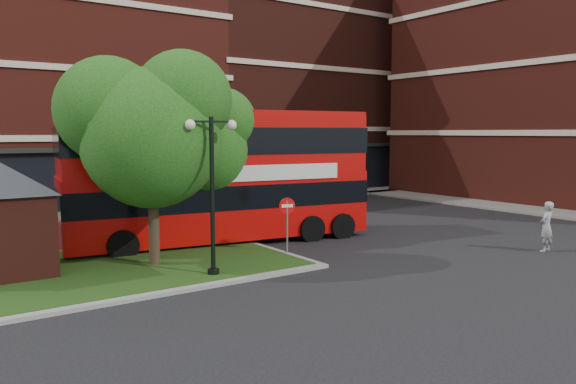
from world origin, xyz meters
TOP-DOWN VIEW (x-y plane):
  - ground at (0.00, 0.00)m, footprint 120.00×120.00m
  - pavement_far at (0.00, 16.50)m, footprint 44.00×3.00m
  - pavement_side at (16.50, 2.00)m, footprint 3.00×28.00m
  - terrace_far_right at (14.00, 24.00)m, footprint 18.00×12.00m
  - traffic_island at (-8.00, 3.00)m, footprint 12.60×7.60m
  - tree_island_west at (-6.60, 2.58)m, footprint 5.40×4.71m
  - tree_island_east at (-3.58, 5.06)m, footprint 4.46×3.90m
  - lamp_island at (-5.50, 0.20)m, footprint 1.72×0.36m
  - lamp_far_left at (2.00, 14.50)m, footprint 1.72×0.36m
  - lamp_far_right at (10.00, 14.50)m, footprint 1.72×0.36m
  - bus at (-2.56, 5.14)m, footprint 12.70×4.59m
  - woman at (6.75, -3.50)m, footprint 0.75×0.53m
  - car_silver at (-4.08, 14.70)m, footprint 4.19×1.82m
  - car_white at (3.05, 16.00)m, footprint 4.28×1.78m
  - no_entry_sign at (-1.80, 1.50)m, footprint 0.58×0.24m

SIDE VIEW (x-z plane):
  - ground at x=0.00m, z-range 0.00..0.00m
  - pavement_far at x=0.00m, z-range 0.00..0.12m
  - pavement_side at x=16.50m, z-range 0.00..0.12m
  - traffic_island at x=-8.00m, z-range -0.01..0.14m
  - car_white at x=3.05m, z-range 0.00..1.38m
  - car_silver at x=-4.08m, z-range 0.00..1.41m
  - woman at x=6.75m, z-range 0.00..1.92m
  - no_entry_sign at x=-1.80m, z-range 0.46..2.62m
  - lamp_island at x=-5.50m, z-range 0.33..5.33m
  - lamp_far_left at x=2.00m, z-range 0.33..5.33m
  - lamp_far_right at x=10.00m, z-range 0.33..5.33m
  - bus at x=-2.56m, z-range 0.74..5.48m
  - tree_island_east at x=-3.58m, z-range 1.10..7.39m
  - tree_island_west at x=-6.60m, z-range 1.19..8.40m
  - terrace_far_right at x=14.00m, z-range 0.00..16.00m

